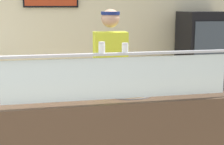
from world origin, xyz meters
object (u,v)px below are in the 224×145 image
at_px(pizza_tray, 129,92).
at_px(parmesan_shaker, 102,48).
at_px(pizza_server, 131,90).
at_px(worker_figure, 111,74).
at_px(drink_fridge, 203,66).
at_px(pepper_flake_shaker, 125,48).

xyz_separation_m(pizza_tray, parmesan_shaker, (-0.32, -0.29, 0.47)).
bearing_deg(pizza_server, parmesan_shaker, -142.64).
distance_m(pizza_tray, pizza_server, 0.03).
height_order(pizza_server, worker_figure, worker_figure).
height_order(pizza_tray, pizza_server, pizza_server).
bearing_deg(pizza_server, pizza_tray, 117.55).
distance_m(worker_figure, drink_fridge, 2.07).
bearing_deg(pepper_flake_shaker, pizza_tray, 68.05).
height_order(pizza_tray, drink_fridge, drink_fridge).
bearing_deg(drink_fridge, pepper_flake_shaker, -130.89).
height_order(pizza_server, pepper_flake_shaker, pepper_flake_shaker).
height_order(pizza_tray, worker_figure, worker_figure).
bearing_deg(parmesan_shaker, pepper_flake_shaker, -0.00).
height_order(pizza_tray, parmesan_shaker, parmesan_shaker).
bearing_deg(worker_figure, drink_fridge, 32.53).
xyz_separation_m(pizza_server, worker_figure, (-0.04, 0.73, 0.02)).
bearing_deg(parmesan_shaker, pizza_server, 38.93).
bearing_deg(worker_figure, pizza_tray, -87.40).
relative_size(pepper_flake_shaker, drink_fridge, 0.05).
height_order(pepper_flake_shaker, worker_figure, worker_figure).
bearing_deg(pepper_flake_shaker, worker_figure, 85.21).
relative_size(pepper_flake_shaker, worker_figure, 0.05).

